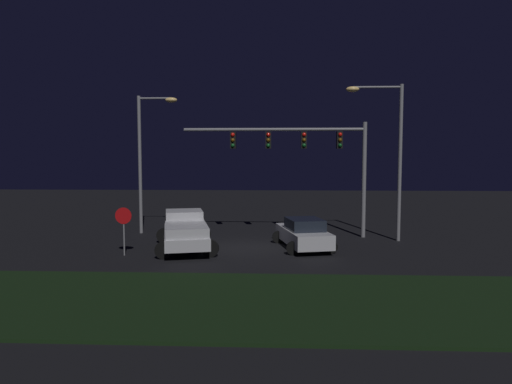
# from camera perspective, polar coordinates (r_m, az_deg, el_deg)

# --- Properties ---
(ground_plane) EXTENTS (80.00, 80.00, 0.00)m
(ground_plane) POSITION_cam_1_polar(r_m,az_deg,el_deg) (22.85, -1.04, -7.02)
(ground_plane) COLOR black
(grass_median) EXTENTS (21.29, 6.48, 0.10)m
(grass_median) POSITION_cam_1_polar(r_m,az_deg,el_deg) (14.39, -3.26, -13.69)
(grass_median) COLOR black
(grass_median) RESTS_ON ground_plane
(pickup_truck) EXTENTS (3.73, 5.72, 1.80)m
(pickup_truck) POSITION_cam_1_polar(r_m,az_deg,el_deg) (22.60, -8.97, -4.63)
(pickup_truck) COLOR #B7B7BC
(pickup_truck) RESTS_ON ground_plane
(car_sedan) EXTENTS (3.11, 4.69, 1.51)m
(car_sedan) POSITION_cam_1_polar(r_m,az_deg,el_deg) (22.66, 6.02, -5.24)
(car_sedan) COLOR #B7B7BC
(car_sedan) RESTS_ON ground_plane
(traffic_signal_gantry) EXTENTS (10.32, 0.56, 6.50)m
(traffic_signal_gantry) POSITION_cam_1_polar(r_m,az_deg,el_deg) (25.63, 6.15, 5.50)
(traffic_signal_gantry) COLOR slate
(traffic_signal_gantry) RESTS_ON ground_plane
(street_lamp_left) EXTENTS (2.38, 0.44, 8.13)m
(street_lamp_left) POSITION_cam_1_polar(r_m,az_deg,el_deg) (27.50, -13.59, 5.47)
(street_lamp_left) COLOR slate
(street_lamp_left) RESTS_ON ground_plane
(street_lamp_right) EXTENTS (3.04, 0.44, 8.40)m
(street_lamp_right) POSITION_cam_1_polar(r_m,az_deg,el_deg) (25.28, 16.46, 6.00)
(street_lamp_right) COLOR slate
(street_lamp_right) RESTS_ON ground_plane
(stop_sign) EXTENTS (0.76, 0.08, 2.23)m
(stop_sign) POSITION_cam_1_polar(r_m,az_deg,el_deg) (21.61, -16.42, -3.66)
(stop_sign) COLOR slate
(stop_sign) RESTS_ON ground_plane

